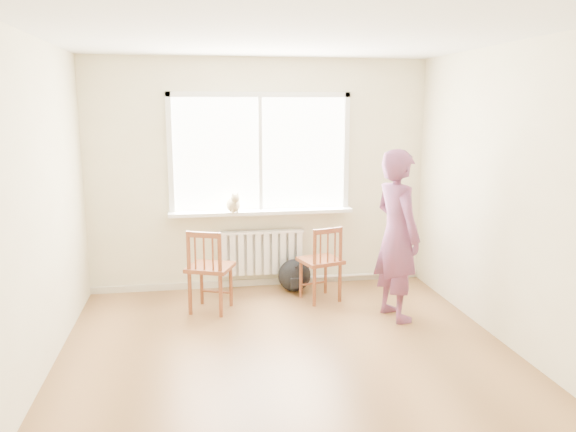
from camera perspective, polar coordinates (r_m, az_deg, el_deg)
name	(u,v)px	position (r m, az deg, el deg)	size (l,w,h in m)	color
floor	(294,368)	(4.86, 0.57, -15.14)	(4.50, 4.50, 0.00)	#97693E
ceiling	(294,31)	(4.39, 0.64, 18.30)	(4.50, 4.50, 0.00)	white
back_wall	(260,175)	(6.63, -2.85, 4.17)	(4.00, 0.01, 2.70)	beige
window	(260,149)	(6.58, -2.85, 6.84)	(2.12, 0.05, 1.42)	white
windowsill	(262,212)	(6.59, -2.70, 0.43)	(2.15, 0.22, 0.04)	white
radiator	(262,252)	(6.72, -2.68, -3.66)	(1.00, 0.12, 0.55)	white
heating_pipe	(361,275)	(7.10, 7.44, -5.95)	(0.04, 0.04, 1.40)	silver
baseboard	(261,282)	(6.90, -2.73, -6.71)	(4.00, 0.03, 0.08)	beige
chair_left	(209,271)	(5.97, -8.07, -5.52)	(0.57, 0.56, 0.90)	brown
chair_right	(322,263)	(6.26, 3.52, -4.84)	(0.52, 0.50, 0.86)	brown
person	(397,235)	(5.77, 11.02, -1.93)	(0.63, 0.42, 1.74)	#BD3F68
cat	(233,204)	(6.46, -5.57, 1.25)	(0.20, 0.37, 0.25)	beige
backpack	(294,275)	(6.64, 0.65, -6.04)	(0.39, 0.29, 0.39)	black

